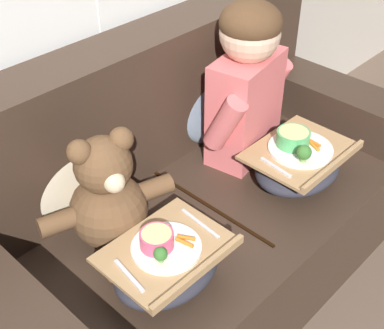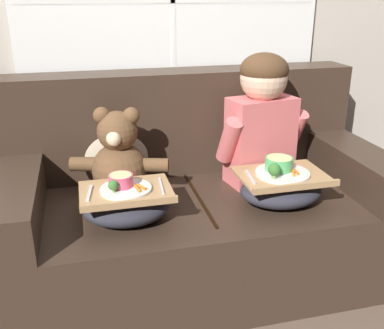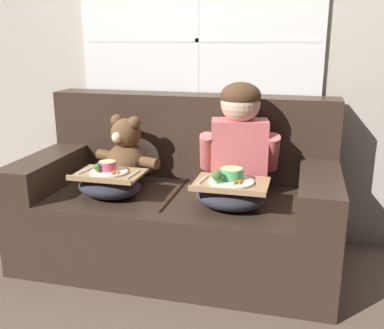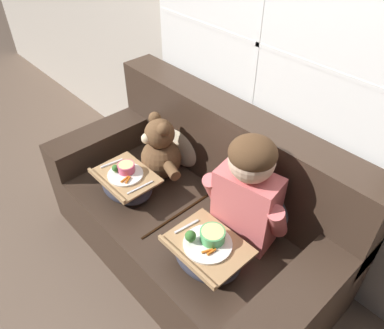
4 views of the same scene
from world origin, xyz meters
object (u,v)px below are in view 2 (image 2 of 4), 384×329
Objects in this scene: child_figure at (262,114)px; lap_tray_child at (281,187)px; throw_pillow_behind_child at (246,136)px; teddy_bear at (119,160)px; lap_tray_teddy at (127,204)px; throw_pillow_behind_teddy at (115,146)px; couch at (192,206)px.

child_figure reaches higher than lap_tray_child.
throw_pillow_behind_child is 1.01× the size of lap_tray_child.
lap_tray_child is at bearing -20.78° from teddy_bear.
lap_tray_child is 0.69m from lap_tray_teddy.
throw_pillow_behind_teddy reaches higher than lap_tray_teddy.
child_figure reaches higher than throw_pillow_behind_child.
lap_tray_child is 1.04× the size of lap_tray_teddy.
throw_pillow_behind_teddy is 0.19m from teddy_bear.
teddy_bear is 1.21× the size of lap_tray_teddy.
couch is 0.47m from lap_tray_child.
throw_pillow_behind_child is 0.87× the size of teddy_bear.
lap_tray_teddy is at bearing -146.63° from throw_pillow_behind_child.
throw_pillow_behind_child is at bearing 29.42° from couch.
lap_tray_child is at bearing -90.12° from throw_pillow_behind_child.
child_figure is at bearing -15.21° from throw_pillow_behind_teddy.
couch is 4.62× the size of throw_pillow_behind_child.
couch reaches higher than throw_pillow_behind_teddy.
child_figure is (0.35, 0.01, 0.45)m from couch.
lap_tray_child is (0.69, -0.46, -0.10)m from throw_pillow_behind_teddy.
child_figure is (0.00, -0.19, 0.17)m from throw_pillow_behind_child.
lap_tray_child is (0.70, -0.26, -0.10)m from teddy_bear.
lap_tray_teddy is (-0.70, -0.27, -0.27)m from child_figure.
couch is 4.01× the size of teddy_bear.
child_figure is at bearing -89.94° from throw_pillow_behind_child.
teddy_bear is at bearing -164.47° from throw_pillow_behind_child.
child_figure is at bearing 89.76° from lap_tray_child.
couch is at bearing -0.39° from teddy_bear.
child_figure is at bearing 0.37° from teddy_bear.
throw_pillow_behind_teddy is (-0.69, 0.00, 0.00)m from throw_pillow_behind_child.
couch reaches higher than throw_pillow_behind_child.
child_figure is 1.41× the size of teddy_bear.
lap_tray_teddy is (-0.70, -0.46, -0.10)m from throw_pillow_behind_child.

